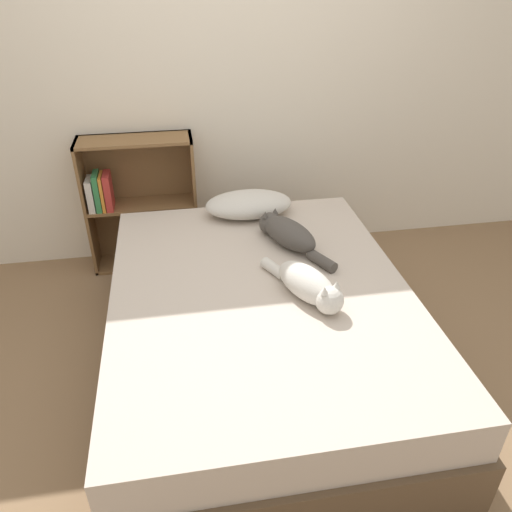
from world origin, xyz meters
TOP-DOWN VIEW (x-y plane):
  - ground_plane at (0.00, 0.00)m, footprint 8.00×8.00m
  - wall_back at (0.00, 1.40)m, footprint 8.00×0.06m
  - bed at (0.00, 0.00)m, footprint 1.48×1.92m
  - pillow at (0.06, 0.78)m, footprint 0.53×0.30m
  - cat_light at (0.21, -0.11)m, footprint 0.32×0.50m
  - cat_dark at (0.22, 0.40)m, footprint 0.35×0.53m
  - bookshelf at (-0.64, 1.27)m, footprint 0.74×0.26m

SIDE VIEW (x-z plane):
  - ground_plane at x=0.00m, z-range 0.00..0.00m
  - bed at x=0.00m, z-range 0.00..0.54m
  - bookshelf at x=-0.64m, z-range 0.02..0.94m
  - cat_dark at x=0.22m, z-range 0.54..0.69m
  - cat_light at x=0.21m, z-range 0.54..0.70m
  - pillow at x=0.06m, z-range 0.55..0.69m
  - wall_back at x=0.00m, z-range 0.00..2.50m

